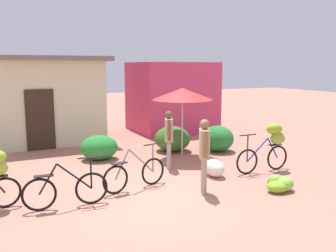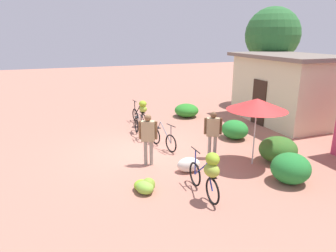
{
  "view_description": "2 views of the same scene",
  "coord_description": "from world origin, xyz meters",
  "px_view_note": "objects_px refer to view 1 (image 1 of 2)",
  "views": [
    {
      "loc": [
        -2.97,
        -6.89,
        2.74
      ],
      "look_at": [
        1.05,
        1.39,
        1.25
      ],
      "focal_mm": 39.62,
      "sensor_mm": 36.0,
      "label": 1
    },
    {
      "loc": [
        9.56,
        -2.84,
        3.92
      ],
      "look_at": [
        -0.19,
        0.85,
        0.78
      ],
      "focal_mm": 32.63,
      "sensor_mm": 36.0,
      "label": 2
    }
  ],
  "objects_px": {
    "building_low": "(34,99)",
    "bicycle_center_loaded": "(135,174)",
    "bicycle_by_shop": "(271,143)",
    "market_umbrella": "(182,94)",
    "person_bystander": "(169,134)",
    "bicycle_near_pile": "(66,190)",
    "produce_sack": "(214,168)",
    "person_vendor": "(204,149)",
    "banana_pile_on_ground": "(280,184)",
    "shop_pink": "(172,97)"
  },
  "relations": [
    {
      "from": "bicycle_near_pile",
      "to": "banana_pile_on_ground",
      "type": "distance_m",
      "value": 4.57
    },
    {
      "from": "bicycle_center_loaded",
      "to": "bicycle_by_shop",
      "type": "bearing_deg",
      "value": -2.6
    },
    {
      "from": "bicycle_center_loaded",
      "to": "person_vendor",
      "type": "bearing_deg",
      "value": -36.71
    },
    {
      "from": "market_umbrella",
      "to": "bicycle_center_loaded",
      "type": "relative_size",
      "value": 1.3
    },
    {
      "from": "building_low",
      "to": "person_bystander",
      "type": "xyz_separation_m",
      "value": [
        2.79,
        -5.26,
        -0.61
      ]
    },
    {
      "from": "building_low",
      "to": "market_umbrella",
      "type": "relative_size",
      "value": 2.39
    },
    {
      "from": "banana_pile_on_ground",
      "to": "produce_sack",
      "type": "relative_size",
      "value": 1.14
    },
    {
      "from": "market_umbrella",
      "to": "banana_pile_on_ground",
      "type": "distance_m",
      "value": 4.1
    },
    {
      "from": "market_umbrella",
      "to": "banana_pile_on_ground",
      "type": "xyz_separation_m",
      "value": [
        0.5,
        -3.66,
        -1.77
      ]
    },
    {
      "from": "market_umbrella",
      "to": "person_vendor",
      "type": "height_order",
      "value": "market_umbrella"
    },
    {
      "from": "produce_sack",
      "to": "person_vendor",
      "type": "height_order",
      "value": "person_vendor"
    },
    {
      "from": "bicycle_center_loaded",
      "to": "bicycle_by_shop",
      "type": "xyz_separation_m",
      "value": [
        3.75,
        -0.17,
        0.41
      ]
    },
    {
      "from": "person_vendor",
      "to": "bicycle_by_shop",
      "type": "bearing_deg",
      "value": 16.64
    },
    {
      "from": "banana_pile_on_ground",
      "to": "shop_pink",
      "type": "bearing_deg",
      "value": 80.59
    },
    {
      "from": "building_low",
      "to": "bicycle_center_loaded",
      "type": "xyz_separation_m",
      "value": [
        1.36,
        -6.46,
        -1.21
      ]
    },
    {
      "from": "shop_pink",
      "to": "bicycle_center_loaded",
      "type": "xyz_separation_m",
      "value": [
        -4.18,
        -6.56,
        -1.09
      ]
    },
    {
      "from": "bicycle_by_shop",
      "to": "banana_pile_on_ground",
      "type": "bearing_deg",
      "value": -124.05
    },
    {
      "from": "building_low",
      "to": "market_umbrella",
      "type": "distance_m",
      "value": 5.7
    },
    {
      "from": "market_umbrella",
      "to": "banana_pile_on_ground",
      "type": "relative_size",
      "value": 2.62
    },
    {
      "from": "shop_pink",
      "to": "building_low",
      "type": "bearing_deg",
      "value": -179.05
    },
    {
      "from": "bicycle_by_shop",
      "to": "market_umbrella",
      "type": "bearing_deg",
      "value": 121.33
    },
    {
      "from": "building_low",
      "to": "produce_sack",
      "type": "distance_m",
      "value": 7.43
    },
    {
      "from": "produce_sack",
      "to": "building_low",
      "type": "bearing_deg",
      "value": 118.58
    },
    {
      "from": "produce_sack",
      "to": "bicycle_by_shop",
      "type": "bearing_deg",
      "value": -7.52
    },
    {
      "from": "produce_sack",
      "to": "shop_pink",
      "type": "bearing_deg",
      "value": 72.61
    },
    {
      "from": "bicycle_center_loaded",
      "to": "produce_sack",
      "type": "distance_m",
      "value": 2.14
    },
    {
      "from": "building_low",
      "to": "person_bystander",
      "type": "relative_size",
      "value": 3.21
    },
    {
      "from": "bicycle_by_shop",
      "to": "banana_pile_on_ground",
      "type": "distance_m",
      "value": 1.73
    },
    {
      "from": "shop_pink",
      "to": "person_bystander",
      "type": "bearing_deg",
      "value": -117.15
    },
    {
      "from": "person_vendor",
      "to": "person_bystander",
      "type": "distance_m",
      "value": 2.14
    },
    {
      "from": "bicycle_center_loaded",
      "to": "person_bystander",
      "type": "height_order",
      "value": "person_bystander"
    },
    {
      "from": "bicycle_center_loaded",
      "to": "banana_pile_on_ground",
      "type": "xyz_separation_m",
      "value": [
        2.84,
        -1.52,
        -0.2
      ]
    },
    {
      "from": "building_low",
      "to": "banana_pile_on_ground",
      "type": "bearing_deg",
      "value": -62.24
    },
    {
      "from": "bicycle_near_pile",
      "to": "person_bystander",
      "type": "xyz_separation_m",
      "value": [
        3.03,
        1.65,
        0.59
      ]
    },
    {
      "from": "produce_sack",
      "to": "person_vendor",
      "type": "relative_size",
      "value": 0.43
    },
    {
      "from": "banana_pile_on_ground",
      "to": "bicycle_near_pile",
      "type": "bearing_deg",
      "value": 166.4
    },
    {
      "from": "market_umbrella",
      "to": "bicycle_by_shop",
      "type": "relative_size",
      "value": 1.28
    },
    {
      "from": "market_umbrella",
      "to": "person_vendor",
      "type": "distance_m",
      "value": 3.39
    },
    {
      "from": "bicycle_center_loaded",
      "to": "person_vendor",
      "type": "height_order",
      "value": "person_vendor"
    },
    {
      "from": "building_low",
      "to": "person_vendor",
      "type": "bearing_deg",
      "value": -70.63
    },
    {
      "from": "market_umbrella",
      "to": "bicycle_near_pile",
      "type": "relative_size",
      "value": 1.28
    },
    {
      "from": "person_bystander",
      "to": "shop_pink",
      "type": "bearing_deg",
      "value": 62.85
    },
    {
      "from": "shop_pink",
      "to": "produce_sack",
      "type": "xyz_separation_m",
      "value": [
        -2.04,
        -6.51,
        -1.22
      ]
    },
    {
      "from": "person_vendor",
      "to": "market_umbrella",
      "type": "bearing_deg",
      "value": 70.18
    },
    {
      "from": "bicycle_near_pile",
      "to": "person_vendor",
      "type": "height_order",
      "value": "person_vendor"
    },
    {
      "from": "building_low",
      "to": "bicycle_center_loaded",
      "type": "bearing_deg",
      "value": -78.11
    },
    {
      "from": "building_low",
      "to": "person_bystander",
      "type": "height_order",
      "value": "building_low"
    },
    {
      "from": "shop_pink",
      "to": "person_bystander",
      "type": "relative_size",
      "value": 2.05
    },
    {
      "from": "person_bystander",
      "to": "building_low",
      "type": "bearing_deg",
      "value": 117.98
    },
    {
      "from": "building_low",
      "to": "bicycle_center_loaded",
      "type": "distance_m",
      "value": 6.72
    }
  ]
}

